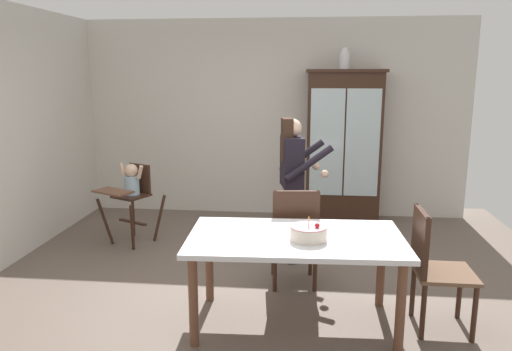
{
  "coord_description": "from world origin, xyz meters",
  "views": [
    {
      "loc": [
        0.46,
        -4.14,
        1.98
      ],
      "look_at": [
        -0.04,
        0.7,
        0.95
      ],
      "focal_mm": 34.09,
      "sensor_mm": 36.0,
      "label": 1
    }
  ],
  "objects_px": {
    "china_cabinet": "(343,146)",
    "dining_chair_far_side": "(295,231)",
    "adult_person": "(292,172)",
    "ceramic_vase": "(344,60)",
    "dining_table": "(296,247)",
    "dining_chair_right_end": "(432,261)",
    "birthday_cake": "(309,233)",
    "high_chair_with_toddler": "(131,189)"
  },
  "relations": [
    {
      "from": "china_cabinet",
      "to": "dining_chair_far_side",
      "type": "distance_m",
      "value": 2.35
    },
    {
      "from": "adult_person",
      "to": "ceramic_vase",
      "type": "bearing_deg",
      "value": -32.42
    },
    {
      "from": "china_cabinet",
      "to": "dining_table",
      "type": "height_order",
      "value": "china_cabinet"
    },
    {
      "from": "adult_person",
      "to": "dining_chair_right_end",
      "type": "bearing_deg",
      "value": -150.59
    },
    {
      "from": "adult_person",
      "to": "dining_table",
      "type": "relative_size",
      "value": 0.9
    },
    {
      "from": "dining_table",
      "to": "adult_person",
      "type": "bearing_deg",
      "value": 92.89
    },
    {
      "from": "china_cabinet",
      "to": "ceramic_vase",
      "type": "height_order",
      "value": "ceramic_vase"
    },
    {
      "from": "china_cabinet",
      "to": "ceramic_vase",
      "type": "distance_m",
      "value": 1.13
    },
    {
      "from": "dining_table",
      "to": "birthday_cake",
      "type": "bearing_deg",
      "value": -37.07
    },
    {
      "from": "adult_person",
      "to": "dining_table",
      "type": "bearing_deg",
      "value": 171.64
    },
    {
      "from": "adult_person",
      "to": "birthday_cake",
      "type": "distance_m",
      "value": 1.44
    },
    {
      "from": "ceramic_vase",
      "to": "adult_person",
      "type": "relative_size",
      "value": 0.18
    },
    {
      "from": "ceramic_vase",
      "to": "high_chair_with_toddler",
      "type": "xyz_separation_m",
      "value": [
        -2.49,
        -1.18,
        -1.49
      ]
    },
    {
      "from": "adult_person",
      "to": "dining_chair_right_end",
      "type": "relative_size",
      "value": 1.59
    },
    {
      "from": "ceramic_vase",
      "to": "dining_chair_far_side",
      "type": "xyz_separation_m",
      "value": [
        -0.56,
        -2.23,
        -1.59
      ]
    },
    {
      "from": "dining_chair_far_side",
      "to": "dining_chair_right_end",
      "type": "distance_m",
      "value": 1.24
    },
    {
      "from": "dining_table",
      "to": "dining_chair_far_side",
      "type": "xyz_separation_m",
      "value": [
        -0.02,
        0.68,
        -0.1
      ]
    },
    {
      "from": "ceramic_vase",
      "to": "dining_table",
      "type": "distance_m",
      "value": 3.31
    },
    {
      "from": "high_chair_with_toddler",
      "to": "adult_person",
      "type": "height_order",
      "value": "adult_person"
    },
    {
      "from": "ceramic_vase",
      "to": "birthday_cake",
      "type": "xyz_separation_m",
      "value": [
        -0.44,
        -2.98,
        -1.35
      ]
    },
    {
      "from": "china_cabinet",
      "to": "dining_table",
      "type": "relative_size",
      "value": 1.19
    },
    {
      "from": "ceramic_vase",
      "to": "adult_person",
      "type": "bearing_deg",
      "value": -111.17
    },
    {
      "from": "adult_person",
      "to": "dining_chair_far_side",
      "type": "bearing_deg",
      "value": 172.84
    },
    {
      "from": "china_cabinet",
      "to": "birthday_cake",
      "type": "distance_m",
      "value": 3.02
    },
    {
      "from": "dining_chair_right_end",
      "to": "birthday_cake",
      "type": "bearing_deg",
      "value": 97.48
    },
    {
      "from": "birthday_cake",
      "to": "dining_chair_right_end",
      "type": "bearing_deg",
      "value": 7.17
    },
    {
      "from": "high_chair_with_toddler",
      "to": "adult_person",
      "type": "relative_size",
      "value": 0.62
    },
    {
      "from": "china_cabinet",
      "to": "dining_chair_right_end",
      "type": "xyz_separation_m",
      "value": [
        0.49,
        -2.86,
        -0.46
      ]
    },
    {
      "from": "dining_table",
      "to": "dining_chair_right_end",
      "type": "bearing_deg",
      "value": 2.51
    },
    {
      "from": "dining_table",
      "to": "ceramic_vase",
      "type": "bearing_deg",
      "value": 79.55
    },
    {
      "from": "high_chair_with_toddler",
      "to": "dining_table",
      "type": "xyz_separation_m",
      "value": [
        1.95,
        -1.72,
        -0.0
      ]
    },
    {
      "from": "adult_person",
      "to": "birthday_cake",
      "type": "height_order",
      "value": "adult_person"
    },
    {
      "from": "dining_table",
      "to": "dining_chair_far_side",
      "type": "bearing_deg",
      "value": 91.7
    },
    {
      "from": "dining_chair_far_side",
      "to": "high_chair_with_toddler",
      "type": "bearing_deg",
      "value": -34.5
    },
    {
      "from": "dining_table",
      "to": "dining_chair_right_end",
      "type": "relative_size",
      "value": 1.77
    },
    {
      "from": "ceramic_vase",
      "to": "dining_chair_far_side",
      "type": "relative_size",
      "value": 0.28
    },
    {
      "from": "ceramic_vase",
      "to": "birthday_cake",
      "type": "relative_size",
      "value": 0.96
    },
    {
      "from": "high_chair_with_toddler",
      "to": "adult_person",
      "type": "distance_m",
      "value": 1.95
    },
    {
      "from": "ceramic_vase",
      "to": "dining_chair_right_end",
      "type": "xyz_separation_m",
      "value": [
        0.51,
        -2.86,
        -1.59
      ]
    },
    {
      "from": "high_chair_with_toddler",
      "to": "adult_person",
      "type": "bearing_deg",
      "value": 14.65
    },
    {
      "from": "china_cabinet",
      "to": "dining_chair_right_end",
      "type": "bearing_deg",
      "value": -80.29
    },
    {
      "from": "china_cabinet",
      "to": "dining_chair_far_side",
      "type": "bearing_deg",
      "value": -104.63
    }
  ]
}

